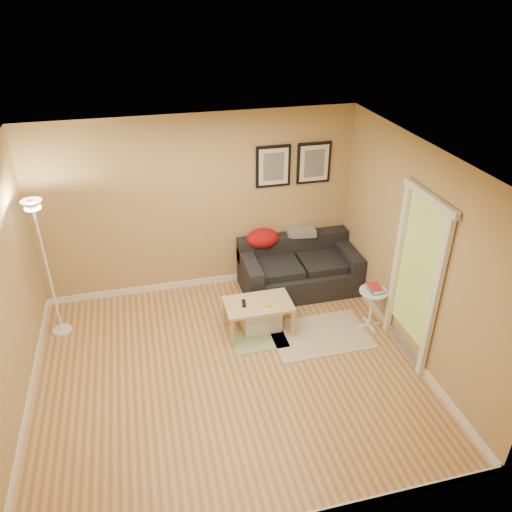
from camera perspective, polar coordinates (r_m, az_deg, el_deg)
name	(u,v)px	position (r m, az deg, el deg)	size (l,w,h in m)	color
floor	(229,372)	(6.14, -3.14, -13.05)	(4.50, 4.50, 0.00)	tan
ceiling	(221,163)	(4.78, -3.99, 10.53)	(4.50, 4.50, 0.00)	white
wall_back	(198,206)	(7.10, -6.61, 5.68)	(4.50, 4.50, 0.00)	tan
wall_front	(278,422)	(3.84, 2.49, -18.44)	(4.50, 4.50, 0.00)	tan
wall_right	(415,255)	(6.09, 17.73, 0.13)	(4.00, 4.00, 0.00)	tan
baseboard_back	(203,281)	(7.68, -6.07, -2.90)	(4.50, 0.02, 0.10)	white
baseboard_left	(28,403)	(6.23, -24.55, -14.99)	(0.02, 4.00, 0.10)	white
baseboard_right	(399,339)	(6.77, 16.04, -9.13)	(0.02, 4.00, 0.10)	white
sofa	(299,267)	(7.40, 4.97, -1.25)	(1.70, 0.90, 0.75)	black
red_throw	(262,238)	(7.32, 0.74, 2.06)	(0.48, 0.36, 0.28)	#B01110
plaid_throw	(301,232)	(7.52, 5.17, 2.80)	(0.42, 0.26, 0.10)	tan
framed_print_left	(273,166)	(7.09, 1.98, 10.20)	(0.50, 0.04, 0.60)	black
framed_print_right	(314,163)	(7.27, 6.61, 10.52)	(0.50, 0.04, 0.60)	black
area_rug	(320,335)	(6.70, 7.27, -8.92)	(1.25, 0.85, 0.01)	beige
green_runner	(259,339)	(6.58, 0.35, -9.46)	(0.70, 0.50, 0.01)	#668C4C
coffee_table	(258,316)	(6.62, 0.26, -6.92)	(0.87, 0.53, 0.44)	tan
remote_control	(244,303)	(6.47, -1.39, -5.42)	(0.05, 0.16, 0.02)	black
tape_roll	(268,305)	(6.43, 1.36, -5.61)	(0.07, 0.07, 0.03)	yellow
storage_bin	(261,318)	(6.69, 0.55, -7.09)	(0.51, 0.37, 0.31)	white
side_table	(371,308)	(6.83, 13.02, -5.85)	(0.37, 0.37, 0.56)	white
book_stack	(375,288)	(6.66, 13.45, -3.58)	(0.17, 0.23, 0.07)	teal
floor_lamp	(49,274)	(6.73, -22.60, -1.89)	(0.25, 0.25, 1.89)	white
doorway	(414,282)	(6.10, 17.62, -2.85)	(0.12, 1.01, 2.13)	white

